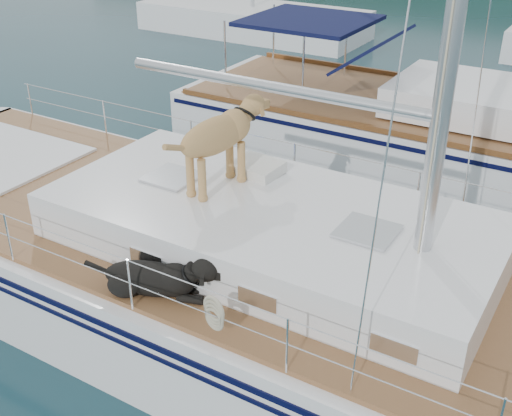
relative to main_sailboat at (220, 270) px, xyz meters
The scene contains 4 objects.
ground 0.69m from the main_sailboat, behind, with size 120.00×120.00×0.00m, color black.
main_sailboat is the anchor object (origin of this frame).
neighbor_sailboat 6.36m from the main_sailboat, 77.81° to the left, with size 11.00×3.50×13.30m.
bg_boat_west 16.17m from the main_sailboat, 120.02° to the left, with size 8.00×3.00×11.65m.
Camera 1 is at (4.04, -5.64, 5.24)m, focal length 45.00 mm.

